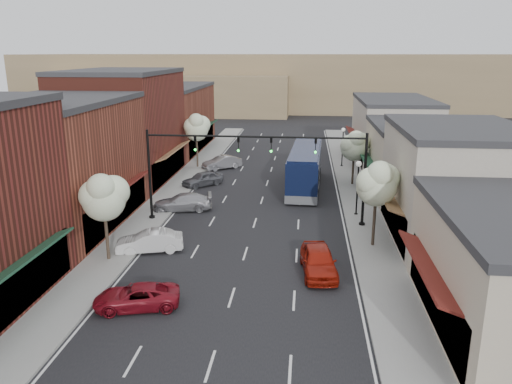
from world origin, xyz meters
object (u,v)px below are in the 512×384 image
(signal_mast_right, at_px, (332,165))
(signal_mast_left, at_px, (180,162))
(tree_right_far, at_px, (355,145))
(lamp_post_far, at_px, (343,141))
(red_hatchback, at_px, (318,261))
(parked_car_a, at_px, (137,297))
(tree_right_near, at_px, (378,182))
(parked_car_b, at_px, (150,241))
(lamp_post_near, at_px, (358,179))
(coach_bus, at_px, (305,167))
(parked_car_d, at_px, (203,179))
(parked_car_e, at_px, (222,163))
(parked_car_c, at_px, (183,202))
(tree_left_near, at_px, (104,196))
(tree_left_far, at_px, (197,127))

(signal_mast_right, distance_m, signal_mast_left, 11.24)
(tree_right_far, xyz_separation_m, lamp_post_far, (-0.55, 8.06, -0.99))
(red_hatchback, bearing_deg, parked_car_a, -157.41)
(tree_right_near, distance_m, parked_car_b, 15.18)
(signal_mast_left, bearing_deg, red_hatchback, -39.82)
(signal_mast_right, distance_m, parked_car_a, 17.44)
(tree_right_near, relative_size, tree_right_far, 1.10)
(lamp_post_near, bearing_deg, coach_bus, 116.76)
(tree_right_near, distance_m, parked_car_d, 20.73)
(tree_right_far, height_order, parked_car_d, tree_right_far)
(parked_car_b, height_order, parked_car_e, parked_car_e)
(lamp_post_near, relative_size, parked_car_c, 0.93)
(lamp_post_far, height_order, red_hatchback, lamp_post_far)
(lamp_post_far, xyz_separation_m, parked_car_b, (-14.00, -26.28, -2.30))
(tree_right_near, relative_size, lamp_post_near, 1.34)
(tree_left_near, xyz_separation_m, lamp_post_far, (16.05, 28.06, -1.22))
(parked_car_e, bearing_deg, parked_car_a, -37.23)
(lamp_post_near, xyz_separation_m, lamp_post_far, (0.00, 17.50, 0.00))
(tree_right_near, height_order, tree_left_near, tree_right_near)
(signal_mast_right, bearing_deg, tree_right_near, -56.09)
(tree_right_near, height_order, parked_car_e, tree_right_near)
(tree_left_near, relative_size, parked_car_e, 1.30)
(parked_car_c, bearing_deg, parked_car_e, 165.97)
(tree_right_near, height_order, lamp_post_far, tree_right_near)
(tree_right_far, bearing_deg, tree_right_near, -90.00)
(parked_car_c, bearing_deg, tree_left_far, 176.32)
(lamp_post_near, relative_size, parked_car_a, 1.03)
(coach_bus, distance_m, red_hatchback, 19.21)
(lamp_post_far, xyz_separation_m, red_hatchback, (-3.19, -28.53, -2.20))
(coach_bus, distance_m, parked_car_c, 12.85)
(coach_bus, relative_size, parked_car_b, 2.96)
(parked_car_c, distance_m, parked_car_e, 15.20)
(tree_right_near, relative_size, coach_bus, 0.47)
(signal_mast_right, height_order, tree_left_far, signal_mast_right)
(tree_left_near, xyz_separation_m, parked_car_c, (2.05, 10.59, -3.52))
(signal_mast_right, bearing_deg, parked_car_d, 138.78)
(red_hatchback, height_order, parked_car_a, red_hatchback)
(coach_bus, relative_size, parked_car_a, 2.93)
(parked_car_c, distance_m, parked_car_d, 7.76)
(tree_left_near, distance_m, parked_car_e, 26.15)
(tree_right_near, bearing_deg, parked_car_a, -143.79)
(red_hatchback, bearing_deg, signal_mast_left, 134.26)
(lamp_post_far, xyz_separation_m, parked_car_d, (-13.93, -9.71, -2.30))
(lamp_post_far, bearing_deg, parked_car_a, -110.31)
(tree_right_near, xyz_separation_m, parked_car_c, (-14.55, 6.59, -3.75))
(tree_left_far, bearing_deg, tree_right_far, -19.87)
(lamp_post_far, bearing_deg, red_hatchback, -96.38)
(parked_car_a, distance_m, parked_car_d, 23.89)
(coach_bus, bearing_deg, lamp_post_near, -60.55)
(coach_bus, bearing_deg, red_hatchback, -84.61)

